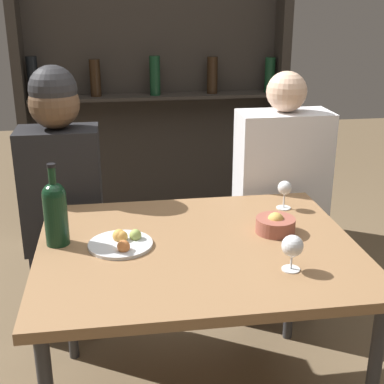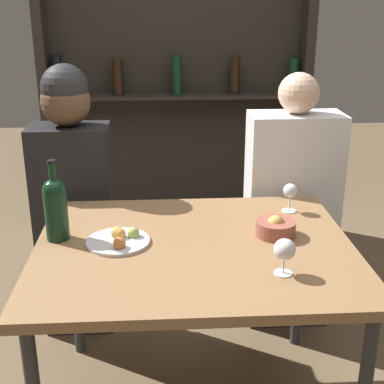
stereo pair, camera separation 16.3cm
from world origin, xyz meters
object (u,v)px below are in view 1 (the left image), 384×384
(food_plate_0, at_px, (122,242))
(seated_person_right, at_px, (280,209))
(wine_bottle, at_px, (55,211))
(seated_person_left, at_px, (63,207))
(wine_glass_1, at_px, (285,189))
(snack_bowl, at_px, (275,224))
(wine_glass_0, at_px, (292,247))

(food_plate_0, relative_size, seated_person_right, 0.18)
(wine_bottle, distance_m, seated_person_left, 0.59)
(wine_glass_1, distance_m, snack_bowl, 0.26)
(snack_bowl, height_order, seated_person_right, seated_person_right)
(wine_glass_1, bearing_deg, seated_person_left, 159.98)
(wine_glass_0, xyz_separation_m, seated_person_right, (0.24, 0.86, -0.22))
(wine_bottle, distance_m, wine_glass_0, 0.82)
(seated_person_right, bearing_deg, wine_glass_1, -105.97)
(snack_bowl, xyz_separation_m, seated_person_left, (-0.83, 0.57, -0.11))
(wine_glass_1, relative_size, seated_person_left, 0.09)
(wine_bottle, height_order, wine_glass_1, wine_bottle)
(snack_bowl, distance_m, seated_person_left, 1.01)
(wine_glass_1, xyz_separation_m, seated_person_right, (0.10, 0.34, -0.23))
(wine_glass_0, height_order, seated_person_right, seated_person_right)
(wine_glass_0, distance_m, food_plate_0, 0.60)
(wine_glass_0, xyz_separation_m, food_plate_0, (-0.54, 0.26, -0.07))
(wine_glass_1, bearing_deg, snack_bowl, -114.87)
(wine_glass_0, xyz_separation_m, snack_bowl, (0.04, 0.29, -0.05))
(wine_glass_0, height_order, wine_glass_1, same)
(wine_glass_0, bearing_deg, seated_person_right, 74.52)
(seated_person_left, bearing_deg, wine_glass_0, -47.37)
(wine_glass_1, bearing_deg, food_plate_0, -159.06)
(wine_glass_1, relative_size, food_plate_0, 0.52)
(food_plate_0, xyz_separation_m, snack_bowl, (0.57, 0.03, 0.02))
(food_plate_0, xyz_separation_m, seated_person_right, (0.77, 0.60, -0.16))
(snack_bowl, bearing_deg, food_plate_0, -176.84)
(wine_glass_1, height_order, snack_bowl, wine_glass_1)
(wine_glass_1, distance_m, seated_person_left, 1.00)
(wine_glass_0, distance_m, seated_person_right, 0.92)
(snack_bowl, bearing_deg, wine_glass_0, -96.92)
(snack_bowl, xyz_separation_m, seated_person_right, (0.20, 0.57, -0.17))
(food_plate_0, distance_m, seated_person_left, 0.66)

